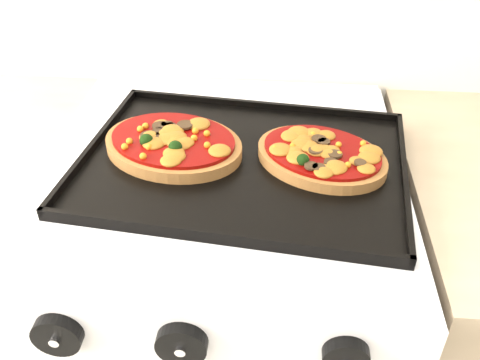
# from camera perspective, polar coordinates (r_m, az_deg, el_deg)

# --- Properties ---
(stove) EXTENTS (0.60, 0.60, 0.91)m
(stove) POSITION_cam_1_polar(r_m,az_deg,el_deg) (1.20, -1.58, -15.94)
(stove) COLOR white
(stove) RESTS_ON floor
(control_panel) EXTENTS (0.60, 0.02, 0.09)m
(control_panel) POSITION_cam_1_polar(r_m,az_deg,el_deg) (0.70, -5.06, -15.80)
(control_panel) COLOR white
(control_panel) RESTS_ON stove
(knob_left) EXTENTS (0.06, 0.02, 0.06)m
(knob_left) POSITION_cam_1_polar(r_m,az_deg,el_deg) (0.73, -18.89, -15.38)
(knob_left) COLOR black
(knob_left) RESTS_ON control_panel
(knob_center) EXTENTS (0.06, 0.02, 0.06)m
(knob_center) POSITION_cam_1_polar(r_m,az_deg,el_deg) (0.69, -6.24, -17.02)
(knob_center) COLOR black
(knob_center) RESTS_ON control_panel
(knob_right) EXTENTS (0.06, 0.02, 0.06)m
(knob_right) POSITION_cam_1_polar(r_m,az_deg,el_deg) (0.68, 11.23, -17.97)
(knob_right) COLOR black
(knob_right) RESTS_ON control_panel
(baking_tray) EXTENTS (0.55, 0.43, 0.02)m
(baking_tray) POSITION_cam_1_polar(r_m,az_deg,el_deg) (0.86, 0.29, 2.07)
(baking_tray) COLOR black
(baking_tray) RESTS_ON stove
(pizza_left) EXTENTS (0.28, 0.24, 0.03)m
(pizza_left) POSITION_cam_1_polar(r_m,az_deg,el_deg) (0.88, -7.14, 4.00)
(pizza_left) COLOR #A76839
(pizza_left) RESTS_ON baking_tray
(pizza_right) EXTENTS (0.26, 0.24, 0.03)m
(pizza_right) POSITION_cam_1_polar(r_m,az_deg,el_deg) (0.86, 8.68, 2.73)
(pizza_right) COLOR #A76839
(pizza_right) RESTS_ON baking_tray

